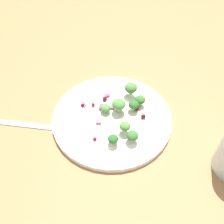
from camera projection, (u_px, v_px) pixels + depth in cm
name	position (u px, v px, depth cm)	size (l,w,h in cm)	color
ground_plane	(115.00, 128.00, 58.19)	(180.00, 180.00, 2.00)	olive
plate	(112.00, 118.00, 57.63)	(25.39, 25.39, 1.70)	white
dressing_pool	(112.00, 116.00, 57.30)	(14.73, 14.73, 0.20)	white
broccoli_floret_0	(134.00, 105.00, 57.00)	(2.20, 2.20, 2.23)	#ADD18E
broccoli_floret_1	(113.00, 139.00, 51.56)	(2.04, 2.04, 2.07)	#ADD18E
broccoli_floret_2	(132.00, 136.00, 51.89)	(2.35, 2.35, 2.38)	#ADD18E
broccoli_floret_3	(119.00, 104.00, 56.40)	(2.82, 2.82, 2.86)	#9EC684
broccoli_floret_4	(131.00, 88.00, 59.70)	(2.79, 2.79, 2.83)	#9EC684
broccoli_floret_5	(140.00, 100.00, 58.18)	(2.33, 2.33, 2.35)	#ADD18E
broccoli_floret_6	(125.00, 126.00, 53.07)	(2.17, 2.17, 2.20)	#9EC684
broccoli_floret_7	(106.00, 108.00, 57.11)	(2.12, 2.12, 2.14)	#9EC684
cranberry_0	(93.00, 105.00, 58.77)	(0.75, 0.75, 0.75)	maroon
cranberry_1	(95.00, 139.00, 53.08)	(0.77, 0.77, 0.77)	maroon
cranberry_2	(83.00, 105.00, 58.84)	(0.81, 0.81, 0.81)	#4C0A14
cranberry_3	(105.00, 99.00, 59.88)	(0.99, 0.99, 0.99)	maroon
cranberry_4	(144.00, 118.00, 56.22)	(0.99, 0.99, 0.99)	#4C0A14
cranberry_5	(131.00, 135.00, 53.56)	(0.91, 0.91, 0.91)	maroon
cranberry_6	(137.00, 108.00, 58.04)	(0.97, 0.97, 0.97)	#4C0A14
onion_bit_0	(120.00, 106.00, 58.57)	(1.09, 1.18, 0.34)	#843D75
onion_bit_1	(84.00, 105.00, 59.09)	(1.01, 1.07, 0.43)	#A35B93
onion_bit_2	(107.00, 95.00, 60.77)	(1.12, 0.86, 0.32)	#843D75
onion_bit_3	(114.00, 106.00, 58.46)	(1.02, 1.23, 0.32)	#934C84
onion_bit_4	(99.00, 121.00, 55.75)	(1.10, 1.04, 0.36)	#A35B93
onion_bit_5	(102.00, 107.00, 58.27)	(1.36, 1.04, 0.51)	#843D75
fork	(32.00, 125.00, 57.04)	(6.69, 18.41, 0.50)	silver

